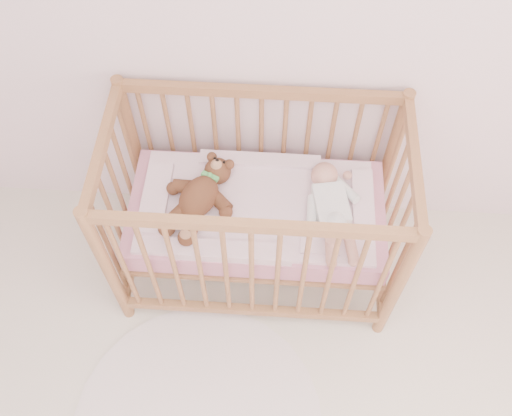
# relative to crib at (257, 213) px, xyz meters

# --- Properties ---
(wall_back) EXTENTS (4.00, 0.02, 2.70)m
(wall_back) POSITION_rel_crib_xyz_m (0.08, 0.40, 0.85)
(wall_back) COLOR white
(wall_back) RESTS_ON floor
(crib) EXTENTS (1.36, 0.76, 1.00)m
(crib) POSITION_rel_crib_xyz_m (0.00, 0.00, 0.00)
(crib) COLOR #B07E4A
(crib) RESTS_ON floor
(mattress) EXTENTS (1.22, 0.62, 0.13)m
(mattress) POSITION_rel_crib_xyz_m (0.00, 0.00, -0.01)
(mattress) COLOR pink
(mattress) RESTS_ON crib
(blanket) EXTENTS (1.10, 0.58, 0.06)m
(blanket) POSITION_rel_crib_xyz_m (-0.00, 0.00, 0.06)
(blanket) COLOR #F8AAC5
(blanket) RESTS_ON mattress
(baby) EXTENTS (0.37, 0.61, 0.14)m
(baby) POSITION_rel_crib_xyz_m (0.34, -0.02, 0.14)
(baby) COLOR white
(baby) RESTS_ON blanket
(teddy_bear) EXTENTS (0.54, 0.61, 0.14)m
(teddy_bear) POSITION_rel_crib_xyz_m (-0.27, -0.02, 0.15)
(teddy_bear) COLOR brown
(teddy_bear) RESTS_ON blanket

